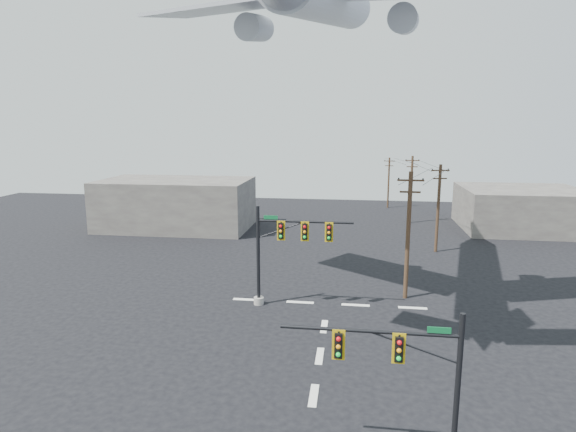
# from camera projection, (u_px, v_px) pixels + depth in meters

# --- Properties ---
(ground) EXTENTS (120.00, 120.00, 0.00)m
(ground) POSITION_uv_depth(u_px,v_px,m) (314.00, 396.00, 23.08)
(ground) COLOR black
(ground) RESTS_ON ground
(lane_markings) EXTENTS (14.00, 21.20, 0.01)m
(lane_markings) POSITION_uv_depth(u_px,v_px,m) (321.00, 345.00, 28.27)
(lane_markings) COLOR white
(lane_markings) RESTS_ON ground
(signal_mast_near) EXTENTS (6.90, 0.68, 6.20)m
(signal_mast_near) POSITION_uv_depth(u_px,v_px,m) (417.00, 383.00, 17.84)
(signal_mast_near) COLOR #9B968D
(signal_mast_near) RESTS_ON ground
(signal_mast_far) EXTENTS (7.00, 0.79, 7.20)m
(signal_mast_far) POSITION_uv_depth(u_px,v_px,m) (281.00, 251.00, 33.62)
(signal_mast_far) COLOR #9B968D
(signal_mast_far) RESTS_ON ground
(utility_pole_a) EXTENTS (1.89, 0.32, 9.46)m
(utility_pole_a) POSITION_uv_depth(u_px,v_px,m) (408.00, 233.00, 34.98)
(utility_pole_a) COLOR #45301D
(utility_pole_a) RESTS_ON ground
(utility_pole_b) EXTENTS (1.79, 0.32, 8.84)m
(utility_pole_b) POSITION_uv_depth(u_px,v_px,m) (438.00, 207.00, 47.88)
(utility_pole_b) COLOR #45301D
(utility_pole_b) RESTS_ON ground
(utility_pole_c) EXTENTS (1.78, 0.30, 8.68)m
(utility_pole_c) POSITION_uv_depth(u_px,v_px,m) (411.00, 188.00, 61.89)
(utility_pole_c) COLOR #45301D
(utility_pole_c) RESTS_ON ground
(utility_pole_d) EXTENTS (1.58, 0.31, 7.66)m
(utility_pole_d) POSITION_uv_depth(u_px,v_px,m) (389.00, 182.00, 73.04)
(utility_pole_d) COLOR #45301D
(utility_pole_d) RESTS_ON ground
(power_lines) EXTENTS (6.05, 39.14, 0.95)m
(power_lines) POSITION_uv_depth(u_px,v_px,m) (417.00, 167.00, 52.88)
(power_lines) COLOR black
(building_left) EXTENTS (18.00, 10.00, 6.00)m
(building_left) POSITION_uv_depth(u_px,v_px,m) (176.00, 204.00, 59.21)
(building_left) COLOR slate
(building_left) RESTS_ON ground
(building_right) EXTENTS (14.00, 12.00, 5.00)m
(building_right) POSITION_uv_depth(u_px,v_px,m) (521.00, 209.00, 58.55)
(building_right) COLOR slate
(building_right) RESTS_ON ground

